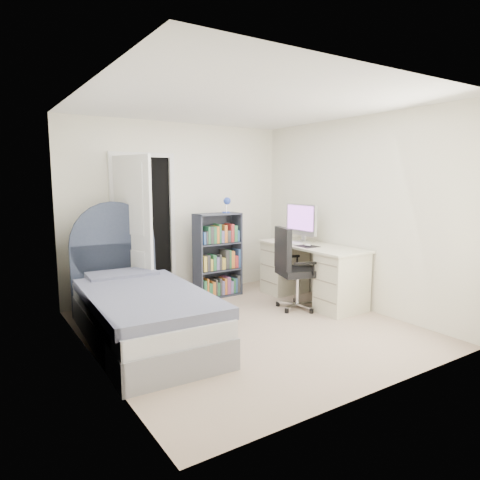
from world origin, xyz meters
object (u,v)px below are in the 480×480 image
nightstand (89,284)px  desk (311,270)px  bookcase (219,258)px  office_chair (292,265)px  bed (140,309)px  floor_lamp (119,269)px

nightstand → desk: (2.73, -1.17, 0.07)m
bookcase → office_chair: 1.18m
bed → office_chair: 2.06m
nightstand → office_chair: (2.27, -1.31, 0.23)m
bookcase → office_chair: bearing=-66.2°
bed → bookcase: bearing=32.5°
floor_lamp → desk: (2.37, -1.08, -0.10)m
floor_lamp → office_chair: floor_lamp is taller
nightstand → desk: 2.97m
floor_lamp → desk: desk is taller
floor_lamp → bookcase: 1.44m
nightstand → office_chair: size_ratio=0.52×
bookcase → office_chair: (0.48, -1.08, 0.04)m
floor_lamp → desk: bearing=-24.6°
bookcase → office_chair: size_ratio=1.33×
bed → office_chair: bed is taller
bookcase → floor_lamp: bearing=174.3°
bed → floor_lamp: size_ratio=1.81×
bed → floor_lamp: bed is taller
floor_lamp → desk: size_ratio=0.80×
bookcase → bed: bearing=-147.5°
bed → floor_lamp: (0.13, 1.14, 0.21)m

